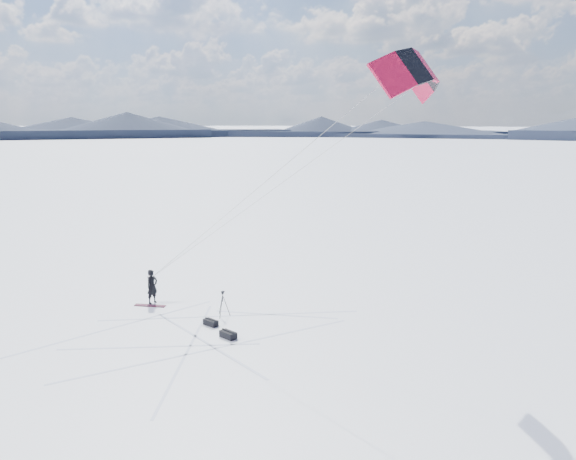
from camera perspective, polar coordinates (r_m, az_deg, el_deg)
The scene contains 9 objects.
ground at distance 27.90m, azimuth -11.44°, elevation -9.02°, with size 1800.00×1800.00×0.00m, color white.
horizon_hills at distance 27.07m, azimuth -11.66°, elevation -3.42°, with size 704.00×705.94×8.00m.
snow_tracks at distance 27.70m, azimuth -10.91°, elevation -9.13°, with size 17.62×10.25×0.01m.
snowkiter at distance 30.73m, azimuth -13.56°, elevation -7.21°, with size 0.66×0.43×1.80m, color black.
snowboard at distance 30.27m, azimuth -13.84°, elevation -7.46°, with size 1.64×0.31×0.04m, color maroon.
tripod at distance 27.85m, azimuth -6.64°, elevation -7.08°, with size 0.64×0.61×1.29m.
gear_bag_a at distance 26.96m, azimuth -7.86°, elevation -9.29°, with size 0.78×0.48×0.33m.
gear_bag_b at distance 25.41m, azimuth -6.10°, elevation -10.51°, with size 0.87×0.57×0.36m.
power_kite at distance 23.69m, azimuth 12.67°, elevation 15.17°, with size 14.44×6.43×10.85m.
Camera 1 is at (17.26, -19.76, 9.48)m, focal length 35.00 mm.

